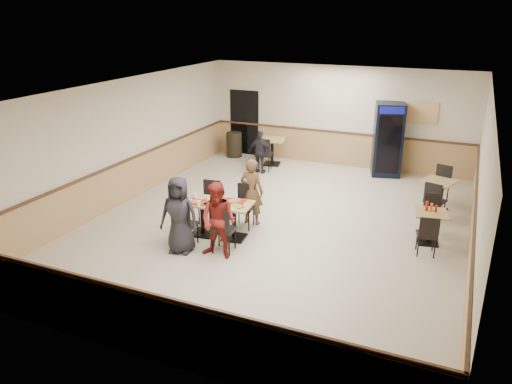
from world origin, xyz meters
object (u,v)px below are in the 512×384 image
at_px(diner_woman_right, 218,221).
at_px(lone_diner, 260,152).
at_px(trash_bin, 234,145).
at_px(back_table, 272,147).
at_px(diner_woman_left, 179,215).
at_px(side_table_near, 430,222).
at_px(pepsi_cooler, 388,139).
at_px(side_table_far, 438,191).
at_px(main_table, 218,214).
at_px(diner_man_opposite, 252,192).

height_order(diner_woman_right, lone_diner, diner_woman_right).
bearing_deg(trash_bin, back_table, -13.45).
height_order(diner_woman_left, trash_bin, diner_woman_left).
bearing_deg(side_table_near, diner_woman_left, -152.31).
distance_m(diner_woman_right, pepsi_cooler, 6.83).
height_order(diner_woman_right, side_table_far, diner_woman_right).
relative_size(diner_woman_right, back_table, 1.67).
relative_size(side_table_near, trash_bin, 0.94).
bearing_deg(trash_bin, pepsi_cooler, 0.51).
height_order(main_table, side_table_near, main_table).
height_order(lone_diner, pepsi_cooler, pepsi_cooler).
bearing_deg(side_table_near, lone_diner, 149.59).
height_order(side_table_far, back_table, back_table).
bearing_deg(diner_woman_left, pepsi_cooler, 55.90).
bearing_deg(diner_man_opposite, back_table, -72.87).
xyz_separation_m(main_table, side_table_near, (4.10, 1.43, -0.06)).
height_order(main_table, lone_diner, lone_diner).
distance_m(diner_woman_left, lone_diner, 5.30).
distance_m(main_table, back_table, 5.36).
bearing_deg(diner_woman_right, trash_bin, 114.47).
bearing_deg(pepsi_cooler, main_table, -128.24).
relative_size(diner_man_opposite, lone_diner, 1.19).
xyz_separation_m(diner_woman_right, side_table_far, (3.64, 4.19, -0.26)).
bearing_deg(diner_woman_right, side_table_far, 50.00).
xyz_separation_m(main_table, diner_woman_right, (0.45, -0.83, 0.25)).
distance_m(main_table, diner_woman_left, 1.02).
height_order(diner_man_opposite, trash_bin, diner_man_opposite).
distance_m(side_table_near, pepsi_cooler, 4.58).
bearing_deg(main_table, diner_woman_left, -117.90).
xyz_separation_m(main_table, diner_woman_left, (-0.37, -0.91, 0.26)).
xyz_separation_m(main_table, pepsi_cooler, (2.49, 5.68, 0.53)).
height_order(main_table, diner_woman_right, diner_woman_right).
distance_m(diner_woman_right, side_table_far, 5.56).
relative_size(diner_woman_left, diner_woman_right, 1.03).
relative_size(main_table, side_table_near, 2.01).
xyz_separation_m(diner_woman_left, pepsi_cooler, (2.86, 6.59, 0.27)).
xyz_separation_m(lone_diner, back_table, (0.00, 0.93, -0.09)).
bearing_deg(side_table_far, diner_woman_right, -131.02).
height_order(main_table, diner_man_opposite, diner_man_opposite).
height_order(diner_man_opposite, lone_diner, diner_man_opposite).
bearing_deg(back_table, diner_man_opposite, -73.95).
xyz_separation_m(diner_woman_right, back_table, (-1.34, 6.11, -0.21)).
xyz_separation_m(diner_man_opposite, pepsi_cooler, (2.13, 4.77, 0.29)).
bearing_deg(back_table, side_table_near, -37.68).
distance_m(side_table_near, side_table_far, 1.93).
bearing_deg(diner_man_opposite, lone_diner, -68.88).
distance_m(diner_woman_left, trash_bin, 6.86).
bearing_deg(diner_woman_right, lone_diner, 105.51).
bearing_deg(back_table, trash_bin, 166.55).
distance_m(main_table, side_table_near, 4.34).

